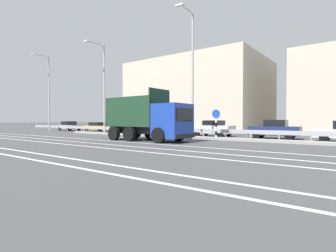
% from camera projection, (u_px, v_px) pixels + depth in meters
% --- Properties ---
extents(ground_plane, '(320.00, 320.00, 0.00)m').
position_uv_depth(ground_plane, '(167.00, 140.00, 20.06)').
color(ground_plane, '#424244').
extents(lane_strip_0, '(56.08, 0.16, 0.01)m').
position_uv_depth(lane_strip_0, '(130.00, 142.00, 18.06)').
color(lane_strip_0, silver).
rests_on(lane_strip_0, ground_plane).
extents(lane_strip_1, '(56.08, 0.16, 0.01)m').
position_uv_depth(lane_strip_1, '(107.00, 144.00, 16.47)').
color(lane_strip_1, silver).
rests_on(lane_strip_1, ground_plane).
extents(lane_strip_2, '(56.08, 0.16, 0.01)m').
position_uv_depth(lane_strip_2, '(87.00, 146.00, 15.25)').
color(lane_strip_2, silver).
rests_on(lane_strip_2, ground_plane).
extents(lane_strip_3, '(56.08, 0.16, 0.01)m').
position_uv_depth(lane_strip_3, '(27.00, 152.00, 12.53)').
color(lane_strip_3, silver).
rests_on(lane_strip_3, ground_plane).
extents(lane_strip_4, '(56.08, 0.16, 0.01)m').
position_uv_depth(lane_strip_4, '(3.00, 154.00, 11.70)').
color(lane_strip_4, silver).
rests_on(lane_strip_4, ground_plane).
extents(median_island, '(30.84, 1.10, 0.18)m').
position_uv_depth(median_island, '(186.00, 137.00, 22.26)').
color(median_island, gray).
rests_on(median_island, ground_plane).
extents(median_guardrail, '(56.08, 0.09, 0.78)m').
position_uv_depth(median_guardrail, '(194.00, 131.00, 23.22)').
color(median_guardrail, '#9EA0A5').
rests_on(median_guardrail, ground_plane).
extents(dump_truck, '(6.81, 2.68, 3.76)m').
position_uv_depth(dump_truck, '(156.00, 122.00, 18.94)').
color(dump_truck, '#19389E').
rests_on(dump_truck, ground_plane).
extents(median_road_sign, '(0.75, 0.16, 2.39)m').
position_uv_depth(median_road_sign, '(216.00, 123.00, 20.58)').
color(median_road_sign, white).
rests_on(median_road_sign, ground_plane).
extents(street_lamp_0, '(0.71, 2.21, 10.17)m').
position_uv_depth(street_lamp_0, '(48.00, 90.00, 34.99)').
color(street_lamp_0, '#ADADB2').
rests_on(street_lamp_0, ground_plane).
extents(street_lamp_1, '(0.71, 2.46, 9.79)m').
position_uv_depth(street_lamp_1, '(103.00, 84.00, 28.33)').
color(street_lamp_1, '#ADADB2').
rests_on(street_lamp_1, ground_plane).
extents(street_lamp_2, '(0.71, 2.34, 10.54)m').
position_uv_depth(street_lamp_2, '(192.00, 69.00, 21.65)').
color(street_lamp_2, '#ADADB2').
rests_on(street_lamp_2, ground_plane).
extents(parked_car_0, '(3.92, 2.04, 1.36)m').
position_uv_depth(parked_car_0, '(69.00, 126.00, 38.53)').
color(parked_car_0, '#A3A3A8').
rests_on(parked_car_0, ground_plane).
extents(parked_car_1, '(4.78, 2.08, 1.24)m').
position_uv_depth(parked_car_1, '(99.00, 127.00, 34.86)').
color(parked_car_1, '#B27A14').
rests_on(parked_car_1, ground_plane).
extents(parked_car_2, '(4.52, 2.04, 1.47)m').
position_uv_depth(parked_car_2, '(131.00, 127.00, 31.23)').
color(parked_car_2, '#335B33').
rests_on(parked_car_2, ground_plane).
extents(parked_car_3, '(4.20, 2.03, 1.39)m').
position_uv_depth(parked_car_3, '(167.00, 128.00, 28.08)').
color(parked_car_3, maroon).
rests_on(parked_car_3, ground_plane).
extents(parked_car_4, '(4.01, 1.87, 1.51)m').
position_uv_depth(parked_car_4, '(213.00, 128.00, 24.74)').
color(parked_car_4, silver).
rests_on(parked_car_4, ground_plane).
extents(parked_car_5, '(4.01, 1.93, 1.55)m').
position_uv_depth(parked_car_5, '(275.00, 129.00, 21.53)').
color(parked_car_5, navy).
rests_on(parked_car_5, ground_plane).
extents(background_building_0, '(20.29, 15.23, 10.80)m').
position_uv_depth(background_building_0, '(200.00, 97.00, 43.03)').
color(background_building_0, beige).
rests_on(background_building_0, ground_plane).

